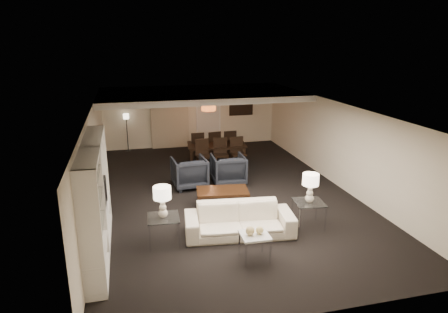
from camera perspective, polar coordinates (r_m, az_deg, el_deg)
name	(u,v)px	position (r m, az deg, el deg)	size (l,w,h in m)	color
floor	(224,193)	(11.60, 0.00, -5.21)	(11.00, 11.00, 0.00)	black
ceiling	(224,107)	(10.93, 0.00, 7.06)	(7.00, 11.00, 0.02)	silver
wall_back	(191,116)	(16.45, -4.67, 5.80)	(7.00, 0.02, 2.50)	beige
wall_front	(311,247)	(6.38, 12.36, -12.45)	(7.00, 0.02, 2.50)	beige
wall_left	(94,160)	(10.93, -18.10, -0.51)	(0.02, 11.00, 2.50)	beige
wall_right	(337,144)	(12.49, 15.78, 1.77)	(0.02, 11.00, 2.50)	beige
ceiling_soffit	(200,94)	(14.32, -3.44, 8.89)	(7.00, 4.00, 0.20)	silver
curtains	(170,119)	(16.27, -7.76, 5.40)	(1.50, 0.12, 2.40)	beige
door	(208,120)	(16.59, -2.24, 5.23)	(0.90, 0.05, 2.10)	silver
painting	(241,107)	(16.82, 2.45, 7.12)	(0.95, 0.04, 0.65)	#142D38
media_unit	(96,200)	(8.48, -17.81, -5.92)	(0.38, 3.40, 2.35)	white
pendant_light	(209,107)	(14.45, -2.23, 7.05)	(0.52, 0.52, 0.24)	#D8591E
sofa	(239,220)	(9.13, 2.20, -9.06)	(2.44, 0.96, 0.71)	beige
coffee_table	(222,198)	(10.59, -0.22, -6.01)	(1.34, 0.78, 0.48)	black
armchair_left	(189,172)	(11.97, -4.97, -2.27)	(0.97, 1.00, 0.91)	black
armchair_right	(228,169)	(12.20, 0.61, -1.84)	(0.97, 1.00, 0.91)	black
side_table_left	(164,230)	(8.87, -8.59, -10.38)	(0.67, 0.67, 0.63)	white
side_table_right	(308,214)	(9.72, 11.97, -8.06)	(0.67, 0.67, 0.63)	white
table_lamp_left	(163,202)	(8.59, -8.77, -6.45)	(0.38, 0.38, 0.69)	beige
table_lamp_right	(310,188)	(9.47, 12.20, -4.43)	(0.38, 0.38, 0.69)	beige
marble_table	(254,247)	(8.23, 4.38, -12.74)	(0.56, 0.56, 0.56)	silver
gold_gourd_a	(250,231)	(8.03, 3.75, -10.54)	(0.18, 0.18, 0.18)	#D4B870
gold_gourd_b	(260,230)	(8.10, 5.12, -10.44)	(0.16, 0.16, 0.16)	#F2D980
television	(99,196)	(9.03, -17.36, -5.40)	(0.13, 1.02, 0.59)	black
vase_blue	(92,229)	(7.36, -18.32, -9.82)	(0.15, 0.15, 0.16)	#23389B
vase_amber	(92,188)	(7.75, -18.36, -4.35)	(0.17, 0.17, 0.18)	#CC8E44
floor_speaker	(107,196)	(10.46, -16.33, -5.47)	(0.11, 0.11, 1.00)	black
dining_table	(217,154)	(14.15, -1.04, 0.36)	(2.03, 1.13, 0.71)	black
chair_nl	(204,156)	(13.37, -2.92, 0.14)	(0.49, 0.49, 1.06)	black
chair_nm	(221,154)	(13.50, -0.42, 0.32)	(0.49, 0.49, 1.06)	black
chair_nr	(238,153)	(13.64, 2.03, 0.49)	(0.49, 0.49, 1.06)	black
chair_fl	(197,146)	(14.60, -3.91, 1.54)	(0.49, 0.49, 1.06)	black
chair_fm	(213,145)	(14.72, -1.62, 1.69)	(0.49, 0.49, 1.06)	black
chair_fr	(228,144)	(14.85, 0.65, 1.83)	(0.49, 0.49, 1.06)	black
floor_lamp	(127,133)	(16.05, -13.67, 3.31)	(0.22, 0.22, 1.51)	black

